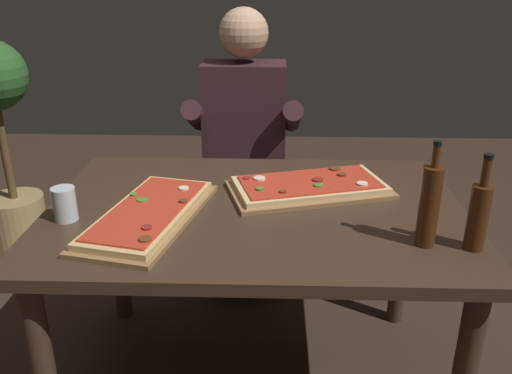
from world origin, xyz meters
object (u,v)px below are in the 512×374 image
at_px(pizza_rectangular_left, 149,214).
at_px(seated_diner, 244,140).
at_px(potted_plant_corner, 1,133).
at_px(oil_bottle_amber, 479,214).
at_px(diner_chair, 246,181).
at_px(pizza_rectangular_front, 309,187).
at_px(tumbler_near_camera, 65,206).
at_px(wine_bottle_dark, 429,205).
at_px(dining_table, 256,231).

xyz_separation_m(pizza_rectangular_left, seated_diner, (0.26, 0.85, -0.02)).
distance_m(pizza_rectangular_left, potted_plant_corner, 1.57).
distance_m(oil_bottle_amber, diner_chair, 1.38).
distance_m(pizza_rectangular_front, potted_plant_corner, 1.83).
relative_size(pizza_rectangular_left, tumbler_near_camera, 5.70).
bearing_deg(wine_bottle_dark, pizza_rectangular_left, 170.93).
xyz_separation_m(pizza_rectangular_front, pizza_rectangular_left, (-0.53, -0.25, -0.00)).
distance_m(tumbler_near_camera, diner_chair, 1.15).
xyz_separation_m(pizza_rectangular_left, diner_chair, (0.26, 0.97, -0.27)).
height_order(dining_table, diner_chair, diner_chair).
distance_m(dining_table, oil_bottle_amber, 0.72).
relative_size(wine_bottle_dark, tumbler_near_camera, 2.87).
xyz_separation_m(dining_table, wine_bottle_dark, (0.50, -0.25, 0.22)).
height_order(oil_bottle_amber, potted_plant_corner, potted_plant_corner).
bearing_deg(tumbler_near_camera, diner_chair, 61.86).
distance_m(pizza_rectangular_left, tumbler_near_camera, 0.27).
height_order(pizza_rectangular_front, oil_bottle_amber, oil_bottle_amber).
relative_size(tumbler_near_camera, seated_diner, 0.08).
relative_size(pizza_rectangular_left, seated_diner, 0.47).
relative_size(dining_table, potted_plant_corner, 1.21).
distance_m(pizza_rectangular_front, diner_chair, 0.82).
relative_size(diner_chair, seated_diner, 0.65).
bearing_deg(tumbler_near_camera, potted_plant_corner, 124.07).
height_order(dining_table, pizza_rectangular_front, pizza_rectangular_front).
bearing_deg(pizza_rectangular_left, diner_chair, 75.09).
relative_size(pizza_rectangular_front, wine_bottle_dark, 1.96).
relative_size(dining_table, wine_bottle_dark, 4.43).
bearing_deg(diner_chair, wine_bottle_dark, -62.30).
distance_m(dining_table, pizza_rectangular_left, 0.37).
distance_m(dining_table, diner_chair, 0.87).
height_order(pizza_rectangular_front, diner_chair, diner_chair).
distance_m(dining_table, wine_bottle_dark, 0.60).
bearing_deg(dining_table, pizza_rectangular_left, -161.15).
bearing_deg(dining_table, oil_bottle_amber, -22.98).
bearing_deg(wine_bottle_dark, diner_chair, 117.70).
bearing_deg(potted_plant_corner, tumbler_near_camera, -55.93).
height_order(tumbler_near_camera, diner_chair, diner_chair).
relative_size(pizza_rectangular_front, pizza_rectangular_left, 0.99).
bearing_deg(wine_bottle_dark, pizza_rectangular_front, 129.44).
xyz_separation_m(dining_table, oil_bottle_amber, (0.63, -0.27, 0.20)).
height_order(dining_table, seated_diner, seated_diner).
distance_m(diner_chair, potted_plant_corner, 1.34).
bearing_deg(oil_bottle_amber, seated_diner, 125.37).
bearing_deg(diner_chair, seated_diner, -90.00).
distance_m(dining_table, pizza_rectangular_front, 0.26).
bearing_deg(pizza_rectangular_front, dining_table, -145.37).
xyz_separation_m(pizza_rectangular_front, tumbler_near_camera, (-0.79, -0.25, 0.03)).
bearing_deg(oil_bottle_amber, dining_table, 157.02).
distance_m(pizza_rectangular_front, oil_bottle_amber, 0.61).
bearing_deg(potted_plant_corner, seated_diner, -13.37).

